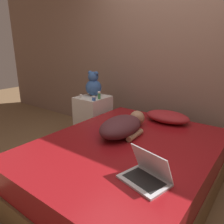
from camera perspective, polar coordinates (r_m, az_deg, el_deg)
ground_plane at (r=2.37m, az=3.57°, el=-19.10°), size 12.00×12.00×0.00m
wall_back at (r=3.06m, az=17.93°, el=14.60°), size 8.00×0.06×2.60m
bed at (r=2.23m, az=3.69°, el=-13.97°), size 1.55×2.01×0.50m
nightstand at (r=3.26m, az=-4.93°, el=-1.80°), size 0.40×0.45×0.68m
pillow at (r=2.72m, az=14.27°, el=-1.20°), size 0.54×0.34×0.13m
person_lying at (r=2.27m, az=2.90°, el=-3.58°), size 0.38×0.74×0.20m
laptop at (r=1.58m, az=9.04°, el=-15.68°), size 0.37×0.30×0.23m
teddy_bear at (r=3.22m, az=-4.86°, el=7.06°), size 0.23×0.23×0.36m
bottle_blue at (r=2.94m, az=-4.77°, el=3.58°), size 0.05×0.05×0.06m
bottle_green at (r=3.02m, az=-3.36°, el=4.37°), size 0.04×0.04×0.11m
bottle_white at (r=3.08m, az=-8.10°, el=4.04°), size 0.04×0.04×0.06m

